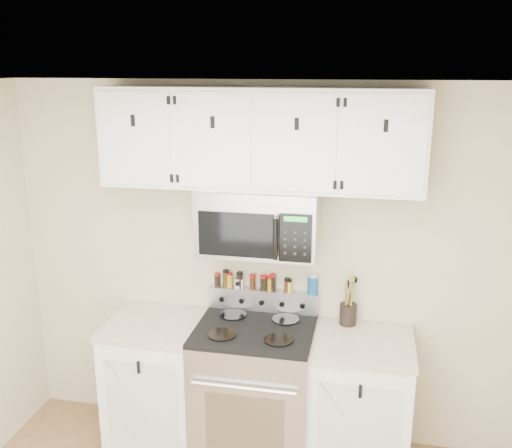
{
  "coord_description": "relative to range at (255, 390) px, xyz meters",
  "views": [
    {
      "loc": [
        0.67,
        -1.87,
        2.6
      ],
      "look_at": [
        0.0,
        1.45,
        1.64
      ],
      "focal_mm": 40.0,
      "sensor_mm": 36.0,
      "label": 1
    }
  ],
  "objects": [
    {
      "name": "spice_jar_9",
      "position": [
        0.18,
        0.28,
        0.66
      ],
      "size": [
        0.04,
        0.04,
        0.09
      ],
      "color": "yellow",
      "rests_on": "range"
    },
    {
      "name": "base_cabinet_left",
      "position": [
        -0.69,
        0.02,
        -0.03
      ],
      "size": [
        0.64,
        0.62,
        0.92
      ],
      "color": "white",
      "rests_on": "floor"
    },
    {
      "name": "spice_jar_7",
      "position": [
        0.07,
        0.28,
        0.67
      ],
      "size": [
        0.04,
        0.04,
        0.12
      ],
      "color": "black",
      "rests_on": "range"
    },
    {
      "name": "ceiling",
      "position": [
        0.0,
        -1.43,
        2.01
      ],
      "size": [
        3.5,
        3.5,
        0.01
      ],
      "primitive_type": "cube",
      "color": "white",
      "rests_on": "back_wall"
    },
    {
      "name": "kitchen_timer",
      "position": [
        -0.17,
        0.28,
        0.65
      ],
      "size": [
        0.07,
        0.06,
        0.07
      ],
      "primitive_type": "cube",
      "rotation": [
        0.0,
        0.0,
        0.36
      ],
      "color": "silver",
      "rests_on": "range"
    },
    {
      "name": "range",
      "position": [
        0.0,
        0.0,
        0.0
      ],
      "size": [
        0.76,
        0.65,
        1.1
      ],
      "color": "#B7B7BA",
      "rests_on": "floor"
    },
    {
      "name": "salt_canister",
      "position": [
        0.34,
        0.28,
        0.68
      ],
      "size": [
        0.07,
        0.07,
        0.13
      ],
      "color": "navy",
      "rests_on": "range"
    },
    {
      "name": "spice_jar_2",
      "position": [
        -0.24,
        0.28,
        0.67
      ],
      "size": [
        0.04,
        0.04,
        0.11
      ],
      "color": "#C58F17",
      "rests_on": "range"
    },
    {
      "name": "microwave",
      "position": [
        0.0,
        0.13,
        1.14
      ],
      "size": [
        0.76,
        0.44,
        0.42
      ],
      "color": "#9E9EA3",
      "rests_on": "back_wall"
    },
    {
      "name": "spice_jar_6",
      "position": [
        0.05,
        0.28,
        0.66
      ],
      "size": [
        0.04,
        0.04,
        0.1
      ],
      "color": "#BF8716",
      "rests_on": "range"
    },
    {
      "name": "utensil_crock",
      "position": [
        0.58,
        0.23,
        0.52
      ],
      "size": [
        0.11,
        0.11,
        0.33
      ],
      "color": "black",
      "rests_on": "base_cabinet_right"
    },
    {
      "name": "spice_jar_5",
      "position": [
        0.0,
        0.28,
        0.66
      ],
      "size": [
        0.05,
        0.05,
        0.1
      ],
      "color": "black",
      "rests_on": "range"
    },
    {
      "name": "spice_jar_8",
      "position": [
        0.17,
        0.28,
        0.66
      ],
      "size": [
        0.04,
        0.04,
        0.09
      ],
      "color": "#442310",
      "rests_on": "range"
    },
    {
      "name": "spice_jar_4",
      "position": [
        -0.07,
        0.28,
        0.67
      ],
      "size": [
        0.04,
        0.04,
        0.1
      ],
      "color": "#421E10",
      "rests_on": "range"
    },
    {
      "name": "base_cabinet_right",
      "position": [
        0.69,
        0.02,
        -0.03
      ],
      "size": [
        0.64,
        0.62,
        0.92
      ],
      "color": "white",
      "rests_on": "floor"
    },
    {
      "name": "spice_jar_0",
      "position": [
        -0.32,
        0.28,
        0.66
      ],
      "size": [
        0.04,
        0.04,
        0.09
      ],
      "color": "black",
      "rests_on": "range"
    },
    {
      "name": "spice_jar_3",
      "position": [
        -0.16,
        0.28,
        0.67
      ],
      "size": [
        0.05,
        0.05,
        0.11
      ],
      "color": "black",
      "rests_on": "range"
    },
    {
      "name": "spice_jar_1",
      "position": [
        -0.26,
        0.28,
        0.67
      ],
      "size": [
        0.04,
        0.04,
        0.12
      ],
      "color": "#42280F",
      "rests_on": "range"
    },
    {
      "name": "upper_cabinets",
      "position": [
        -0.0,
        0.15,
        1.66
      ],
      "size": [
        2.0,
        0.35,
        0.62
      ],
      "color": "white",
      "rests_on": "back_wall"
    },
    {
      "name": "back_wall",
      "position": [
        0.0,
        0.32,
        0.76
      ],
      "size": [
        3.5,
        0.01,
        2.5
      ],
      "primitive_type": "cube",
      "color": "#BFAF8F",
      "rests_on": "floor"
    }
  ]
}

